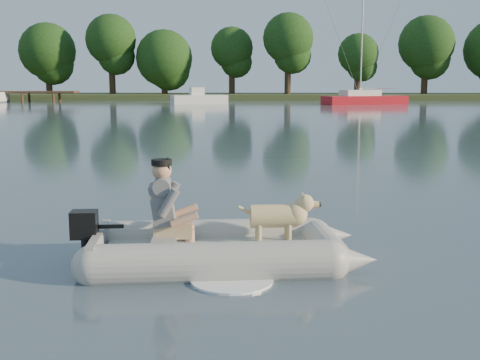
{
  "coord_description": "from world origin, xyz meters",
  "views": [
    {
      "loc": [
        0.09,
        -6.02,
        2.01
      ],
      "look_at": [
        -0.09,
        1.59,
        0.75
      ],
      "focal_mm": 45.0,
      "sensor_mm": 36.0,
      "label": 1
    }
  ],
  "objects_px": {
    "dog": "(273,220)",
    "sailboat": "(364,99)",
    "man": "(164,201)",
    "dinghy": "(222,216)",
    "motorboat": "(199,93)"
  },
  "relations": [
    {
      "from": "dog",
      "to": "sailboat",
      "type": "distance_m",
      "value": 47.11
    },
    {
      "from": "dog",
      "to": "sailboat",
      "type": "xyz_separation_m",
      "value": [
        9.29,
        46.19,
        -0.02
      ]
    },
    {
      "from": "sailboat",
      "to": "man",
      "type": "bearing_deg",
      "value": -122.55
    },
    {
      "from": "dinghy",
      "to": "sailboat",
      "type": "relative_size",
      "value": 0.41
    },
    {
      "from": "man",
      "to": "sailboat",
      "type": "height_order",
      "value": "sailboat"
    },
    {
      "from": "dinghy",
      "to": "sailboat",
      "type": "bearing_deg",
      "value": 72.11
    },
    {
      "from": "motorboat",
      "to": "man",
      "type": "bearing_deg",
      "value": -104.43
    },
    {
      "from": "sailboat",
      "to": "motorboat",
      "type": "bearing_deg",
      "value": 156.41
    },
    {
      "from": "motorboat",
      "to": "sailboat",
      "type": "relative_size",
      "value": 0.5
    },
    {
      "from": "dog",
      "to": "motorboat",
      "type": "xyz_separation_m",
      "value": [
        -5.12,
        47.15,
        0.51
      ]
    },
    {
      "from": "dinghy",
      "to": "man",
      "type": "bearing_deg",
      "value": 175.76
    },
    {
      "from": "man",
      "to": "dog",
      "type": "relative_size",
      "value": 1.16
    },
    {
      "from": "man",
      "to": "motorboat",
      "type": "height_order",
      "value": "motorboat"
    },
    {
      "from": "man",
      "to": "sailboat",
      "type": "bearing_deg",
      "value": 71.37
    },
    {
      "from": "man",
      "to": "dog",
      "type": "height_order",
      "value": "man"
    }
  ]
}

